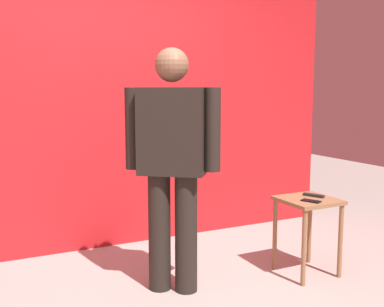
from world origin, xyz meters
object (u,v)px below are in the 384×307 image
Objects in this scene: tv_remote at (314,195)px; side_table at (308,214)px; standing_person at (172,158)px; cell_phone at (311,201)px.

side_table is at bearing 177.13° from tv_remote.
standing_person reaches higher than tv_remote.
side_table is 3.63× the size of tv_remote.
standing_person is 1.13m from cell_phone.
cell_phone is at bearing -161.73° from tv_remote.
tv_remote reaches higher than side_table.
cell_phone is 0.18m from tv_remote.
standing_person is at bearing 140.75° from cell_phone.
standing_person is at bearing 169.89° from side_table.
standing_person is 12.21× the size of cell_phone.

